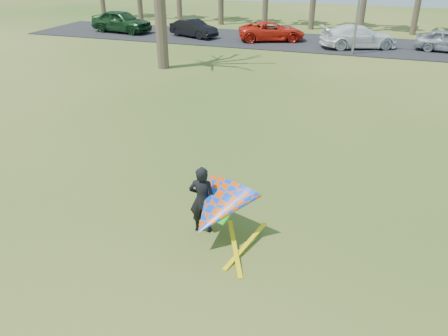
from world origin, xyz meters
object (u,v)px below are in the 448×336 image
(car_1, at_px, (194,28))
(car_2, at_px, (272,31))
(car_0, at_px, (121,21))
(kite_flyer, at_px, (215,208))
(car_3, at_px, (358,37))

(car_1, xyz_separation_m, car_2, (5.93, 0.46, 0.03))
(car_0, distance_m, kite_flyer, 28.98)
(car_3, relative_size, kite_flyer, 2.13)
(car_1, relative_size, car_2, 0.81)
(car_0, distance_m, car_1, 6.26)
(car_3, bearing_deg, car_2, 61.01)
(car_0, bearing_deg, car_2, -80.72)
(car_1, bearing_deg, car_0, 108.75)
(car_0, xyz_separation_m, car_2, (12.19, 0.33, -0.18))
(car_0, bearing_deg, kite_flyer, -137.73)
(kite_flyer, bearing_deg, car_0, 124.53)
(car_0, height_order, car_1, car_0)
(car_1, bearing_deg, kite_flyer, -136.87)
(car_0, bearing_deg, car_3, -83.31)
(car_1, height_order, car_3, car_3)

